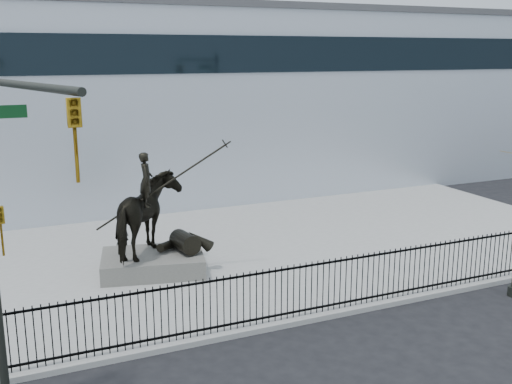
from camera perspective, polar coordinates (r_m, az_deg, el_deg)
name	(u,v)px	position (r m, az deg, el deg)	size (l,w,h in m)	color
ground	(311,344)	(15.42, 5.21, -14.20)	(120.00, 120.00, 0.00)	black
plaza	(214,256)	(21.27, -4.00, -6.09)	(30.00, 12.00, 0.15)	gray
building	(129,102)	(32.73, -12.02, 8.35)	(44.00, 14.00, 9.00)	silver
picket_fence	(288,292)	(16.04, 3.09, -9.49)	(22.10, 0.10, 1.50)	black
statue_plinth	(153,263)	(19.72, -9.80, -6.67)	(3.21, 2.21, 0.60)	#585651
equestrian_statue	(153,216)	(19.25, -9.79, -2.28)	(4.03, 2.95, 3.49)	black
traffic_signal_left	(3,226)	(11.70, -22.98, -2.99)	(1.52, 4.84, 7.00)	black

